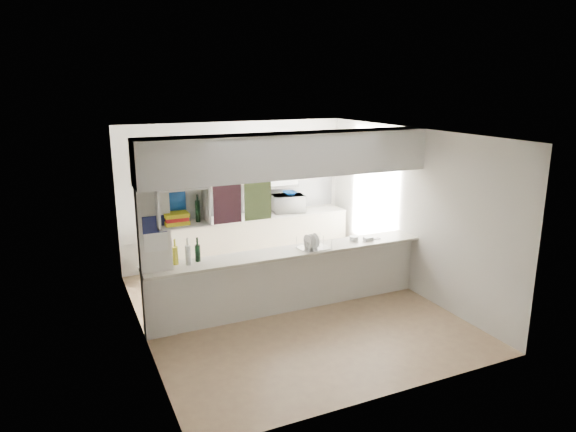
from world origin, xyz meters
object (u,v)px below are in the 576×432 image
bowl (290,193)px  wine_bottles (182,255)px  dish_rack (314,242)px  microwave (288,203)px

bowl → wine_bottles: bearing=-140.6°
wine_bottles → bowl: bearing=39.4°
bowl → wine_bottles: size_ratio=0.49×
dish_rack → wine_bottles: wine_bottles is taller
microwave → bowl: bearing=-159.5°
microwave → wine_bottles: (-2.48, -2.05, -0.03)m
bowl → dish_rack: 2.28m
dish_rack → microwave: bearing=69.1°
bowl → wine_bottles: bowl is taller
dish_rack → wine_bottles: size_ratio=0.89×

